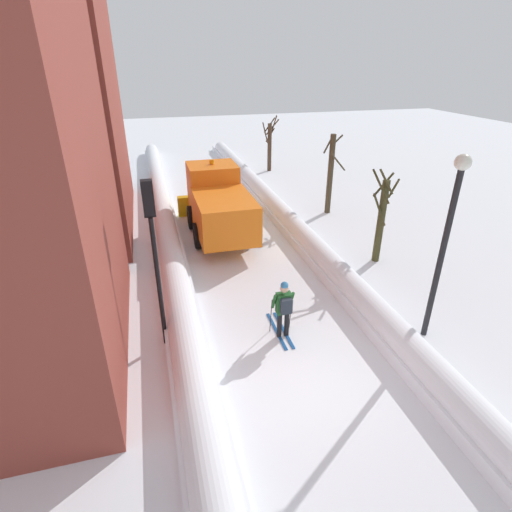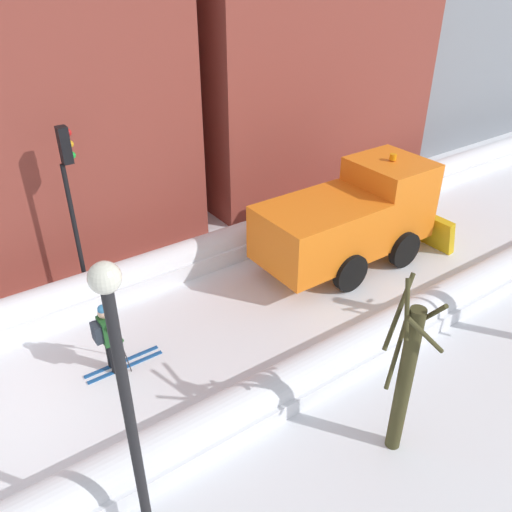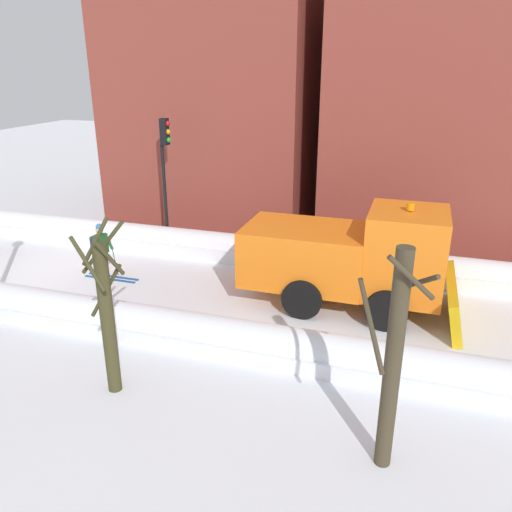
# 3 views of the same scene
# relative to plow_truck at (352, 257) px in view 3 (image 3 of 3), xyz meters

# --- Properties ---
(ground_plane) EXTENTS (80.00, 80.00, 0.00)m
(ground_plane) POSITION_rel_plow_truck_xyz_m (0.47, 0.31, -1.48)
(ground_plane) COLOR white
(snowbank_left) EXTENTS (1.10, 36.00, 0.93)m
(snowbank_left) POSITION_rel_plow_truck_xyz_m (-2.36, 0.31, -1.09)
(snowbank_left) COLOR white
(snowbank_left) RESTS_ON ground
(snowbank_right) EXTENTS (1.10, 36.00, 0.90)m
(snowbank_right) POSITION_rel_plow_truck_xyz_m (3.31, 0.31, -1.16)
(snowbank_right) COLOR white
(snowbank_right) RESTS_ON ground
(building_brick_mid) EXTENTS (9.06, 9.66, 10.02)m
(building_brick_mid) POSITION_rel_plow_truck_xyz_m (-8.30, 2.96, 3.53)
(building_brick_mid) COLOR brown
(building_brick_mid) RESTS_ON ground
(plow_truck) EXTENTS (3.20, 5.98, 3.12)m
(plow_truck) POSITION_rel_plow_truck_xyz_m (0.00, 0.00, 0.00)
(plow_truck) COLOR orange
(plow_truck) RESTS_ON ground
(skier) EXTENTS (0.62, 1.80, 1.81)m
(skier) POSITION_rel_plow_truck_xyz_m (0.41, -7.78, -0.48)
(skier) COLOR black
(skier) RESTS_ON ground
(traffic_light_pole) EXTENTS (0.28, 0.42, 4.68)m
(traffic_light_pole) POSITION_rel_plow_truck_xyz_m (-2.90, -7.08, 1.79)
(traffic_light_pole) COLOR black
(traffic_light_pole) RESTS_ON ground
(bare_tree_near) EXTENTS (0.91, 0.89, 3.72)m
(bare_tree_near) POSITION_rel_plow_truck_xyz_m (5.50, -4.15, 0.32)
(bare_tree_near) COLOR #3D3A1F
(bare_tree_near) RESTS_ON ground
(bare_tree_mid) EXTENTS (1.22, 1.21, 3.97)m
(bare_tree_mid) POSITION_rel_plow_truck_xyz_m (5.94, 1.41, 0.58)
(bare_tree_mid) COLOR #413725
(bare_tree_mid) RESTS_ON ground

